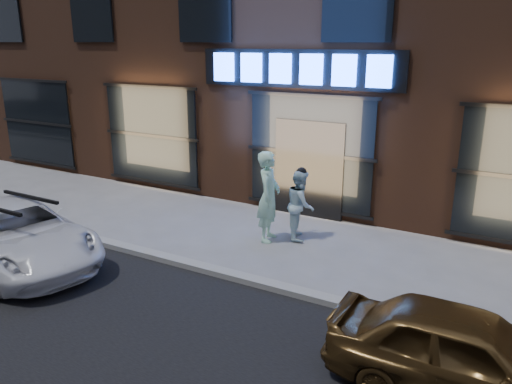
{
  "coord_description": "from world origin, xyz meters",
  "views": [
    {
      "loc": [
        4.69,
        -7.11,
        4.22
      ],
      "look_at": [
        -0.19,
        1.6,
        1.2
      ],
      "focal_mm": 35.0,
      "sensor_mm": 36.0,
      "label": 1
    }
  ],
  "objects_px": {
    "man_cap": "(301,205)",
    "gold_sedan": "(467,355)",
    "man_bowtie": "(269,196)",
    "white_suv": "(17,234)"
  },
  "relations": [
    {
      "from": "man_cap",
      "to": "gold_sedan",
      "type": "distance_m",
      "value": 5.46
    },
    {
      "from": "gold_sedan",
      "to": "man_cap",
      "type": "bearing_deg",
      "value": 46.0
    },
    {
      "from": "man_cap",
      "to": "gold_sedan",
      "type": "height_order",
      "value": "man_cap"
    },
    {
      "from": "man_cap",
      "to": "gold_sedan",
      "type": "bearing_deg",
      "value": -158.17
    },
    {
      "from": "man_bowtie",
      "to": "gold_sedan",
      "type": "bearing_deg",
      "value": -140.32
    },
    {
      "from": "man_cap",
      "to": "white_suv",
      "type": "bearing_deg",
      "value": 107.58
    },
    {
      "from": "white_suv",
      "to": "gold_sedan",
      "type": "relative_size",
      "value": 1.26
    },
    {
      "from": "man_cap",
      "to": "white_suv",
      "type": "xyz_separation_m",
      "value": [
        -4.35,
        -3.89,
        -0.18
      ]
    },
    {
      "from": "man_bowtie",
      "to": "gold_sedan",
      "type": "xyz_separation_m",
      "value": [
        4.49,
        -3.34,
        -0.42
      ]
    },
    {
      "from": "man_bowtie",
      "to": "man_cap",
      "type": "distance_m",
      "value": 0.75
    }
  ]
}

